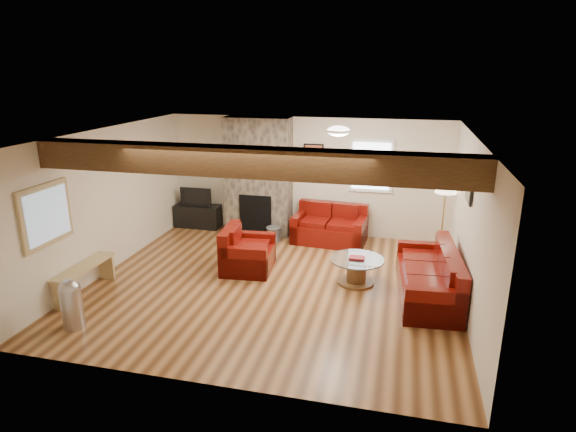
{
  "coord_description": "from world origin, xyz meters",
  "views": [
    {
      "loc": [
        1.97,
        -7.1,
        3.48
      ],
      "look_at": [
        0.16,
        0.4,
        1.09
      ],
      "focal_mm": 30.0,
      "sensor_mm": 36.0,
      "label": 1
    }
  ],
  "objects_px": {
    "coffee_table": "(356,271)",
    "floor_lamp": "(446,190)",
    "television": "(197,196)",
    "loveseat": "(330,224)",
    "tv_cabinet": "(198,216)",
    "sofa_three": "(428,274)",
    "armchair_red": "(248,249)"
  },
  "relations": [
    {
      "from": "television",
      "to": "floor_lamp",
      "type": "xyz_separation_m",
      "value": [
        5.23,
        -0.66,
        0.61
      ]
    },
    {
      "from": "loveseat",
      "to": "tv_cabinet",
      "type": "xyz_separation_m",
      "value": [
        -3.05,
        0.3,
        -0.13
      ]
    },
    {
      "from": "loveseat",
      "to": "tv_cabinet",
      "type": "distance_m",
      "value": 3.07
    },
    {
      "from": "armchair_red",
      "to": "loveseat",
      "type": "bearing_deg",
      "value": -39.96
    },
    {
      "from": "tv_cabinet",
      "to": "armchair_red",
      "type": "bearing_deg",
      "value": -47.68
    },
    {
      "from": "sofa_three",
      "to": "coffee_table",
      "type": "xyz_separation_m",
      "value": [
        -1.14,
        0.23,
        -0.17
      ]
    },
    {
      "from": "armchair_red",
      "to": "tv_cabinet",
      "type": "relative_size",
      "value": 0.94
    },
    {
      "from": "armchair_red",
      "to": "floor_lamp",
      "type": "height_order",
      "value": "floor_lamp"
    },
    {
      "from": "sofa_three",
      "to": "television",
      "type": "bearing_deg",
      "value": -120.1
    },
    {
      "from": "coffee_table",
      "to": "loveseat",
      "type": "bearing_deg",
      "value": 111.79
    },
    {
      "from": "television",
      "to": "floor_lamp",
      "type": "height_order",
      "value": "floor_lamp"
    },
    {
      "from": "loveseat",
      "to": "coffee_table",
      "type": "bearing_deg",
      "value": -63.5
    },
    {
      "from": "loveseat",
      "to": "armchair_red",
      "type": "relative_size",
      "value": 1.52
    },
    {
      "from": "armchair_red",
      "to": "tv_cabinet",
      "type": "bearing_deg",
      "value": 36.94
    },
    {
      "from": "sofa_three",
      "to": "loveseat",
      "type": "xyz_separation_m",
      "value": [
        -1.88,
        2.1,
        -0.0
      ]
    },
    {
      "from": "tv_cabinet",
      "to": "floor_lamp",
      "type": "bearing_deg",
      "value": -7.17
    },
    {
      "from": "floor_lamp",
      "to": "armchair_red",
      "type": "bearing_deg",
      "value": -157.82
    },
    {
      "from": "loveseat",
      "to": "floor_lamp",
      "type": "distance_m",
      "value": 2.4
    },
    {
      "from": "coffee_table",
      "to": "floor_lamp",
      "type": "bearing_deg",
      "value": 46.46
    },
    {
      "from": "sofa_three",
      "to": "floor_lamp",
      "type": "distance_m",
      "value": 2.0
    },
    {
      "from": "sofa_three",
      "to": "television",
      "type": "height_order",
      "value": "television"
    },
    {
      "from": "sofa_three",
      "to": "tv_cabinet",
      "type": "bearing_deg",
      "value": -120.1
    },
    {
      "from": "loveseat",
      "to": "television",
      "type": "relative_size",
      "value": 2.02
    },
    {
      "from": "tv_cabinet",
      "to": "television",
      "type": "distance_m",
      "value": 0.46
    },
    {
      "from": "television",
      "to": "loveseat",
      "type": "bearing_deg",
      "value": -5.62
    },
    {
      "from": "sofa_three",
      "to": "armchair_red",
      "type": "bearing_deg",
      "value": -100.9
    },
    {
      "from": "armchair_red",
      "to": "coffee_table",
      "type": "height_order",
      "value": "armchair_red"
    },
    {
      "from": "sofa_three",
      "to": "floor_lamp",
      "type": "height_order",
      "value": "floor_lamp"
    },
    {
      "from": "sofa_three",
      "to": "coffee_table",
      "type": "distance_m",
      "value": 1.17
    },
    {
      "from": "sofa_three",
      "to": "tv_cabinet",
      "type": "height_order",
      "value": "sofa_three"
    },
    {
      "from": "armchair_red",
      "to": "floor_lamp",
      "type": "relative_size",
      "value": 0.62
    },
    {
      "from": "sofa_three",
      "to": "tv_cabinet",
      "type": "distance_m",
      "value": 5.48
    }
  ]
}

